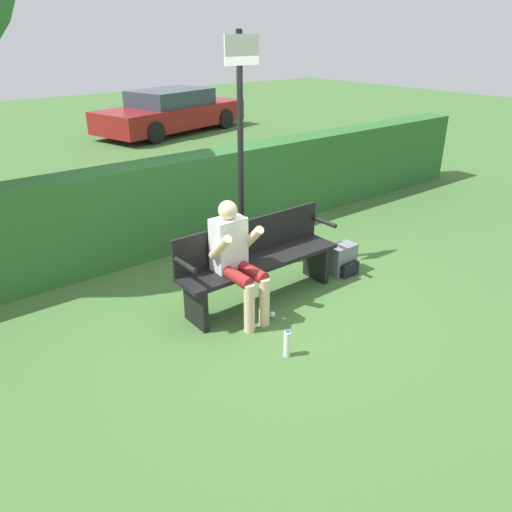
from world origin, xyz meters
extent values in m
plane|color=#426B33|center=(0.00, 0.00, 0.00)|extent=(40.00, 40.00, 0.00)
cube|color=#2D662D|center=(0.00, 1.91, 0.62)|extent=(12.00, 0.48, 1.23)
cube|color=black|center=(0.00, 0.00, 0.47)|extent=(1.93, 0.42, 0.05)
cube|color=black|center=(0.00, 0.19, 0.70)|extent=(1.93, 0.04, 0.41)
cube|color=black|center=(-0.84, 0.00, 0.22)|extent=(0.06, 0.38, 0.45)
cube|color=black|center=(0.84, 0.00, 0.22)|extent=(0.06, 0.38, 0.45)
cylinder|color=black|center=(-0.94, 0.00, 0.71)|extent=(0.05, 0.38, 0.05)
cylinder|color=black|center=(0.94, 0.00, 0.71)|extent=(0.05, 0.38, 0.05)
cube|color=silver|center=(-0.39, 0.04, 0.77)|extent=(0.34, 0.22, 0.55)
sphere|color=beige|center=(-0.39, 0.04, 1.13)|extent=(0.19, 0.19, 0.19)
cylinder|color=maroon|center=(-0.49, -0.19, 0.52)|extent=(0.13, 0.47, 0.13)
cylinder|color=maroon|center=(-0.30, -0.19, 0.52)|extent=(0.13, 0.47, 0.13)
cylinder|color=beige|center=(-0.49, -0.42, 0.26)|extent=(0.11, 0.11, 0.52)
cylinder|color=beige|center=(-0.30, -0.42, 0.26)|extent=(0.11, 0.11, 0.52)
cylinder|color=beige|center=(-0.59, -0.09, 0.83)|extent=(0.09, 0.34, 0.34)
cylinder|color=beige|center=(-0.20, -0.09, 0.83)|extent=(0.09, 0.34, 0.34)
cube|color=slate|center=(1.22, -0.07, 0.18)|extent=(0.35, 0.21, 0.36)
cube|color=black|center=(1.22, -0.21, 0.09)|extent=(0.26, 0.07, 0.16)
cylinder|color=white|center=(-0.47, -0.97, 0.13)|extent=(0.07, 0.07, 0.26)
cylinder|color=#2D66B2|center=(-0.47, -0.97, 0.27)|extent=(0.04, 0.04, 0.02)
cylinder|color=black|center=(0.35, 0.82, 1.38)|extent=(0.07, 0.07, 2.77)
cube|color=silver|center=(0.35, 0.78, 2.56)|extent=(0.45, 0.02, 0.31)
cube|color=maroon|center=(4.19, 9.38, 0.47)|extent=(4.85, 2.82, 0.59)
cube|color=#333D4C|center=(4.19, 9.38, 0.98)|extent=(2.50, 2.02, 0.44)
cylinder|color=black|center=(5.35, 10.54, 0.29)|extent=(0.60, 0.32, 0.57)
cylinder|color=black|center=(5.76, 8.94, 0.29)|extent=(0.60, 0.32, 0.57)
cylinder|color=black|center=(2.61, 9.82, 0.29)|extent=(0.60, 0.32, 0.57)
cylinder|color=black|center=(3.03, 8.23, 0.29)|extent=(0.60, 0.32, 0.57)
sphere|color=silver|center=(-0.14, -0.37, 0.03)|extent=(0.07, 0.07, 0.07)
camera|label=1|loc=(-3.06, -3.80, 2.76)|focal=35.00mm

